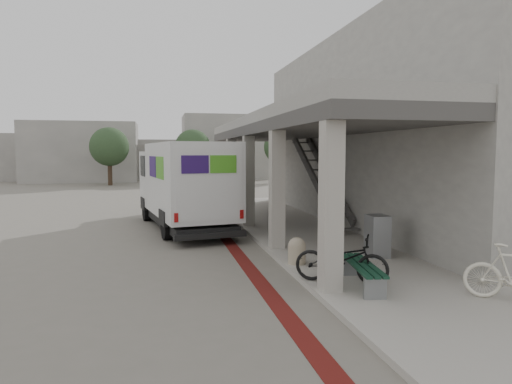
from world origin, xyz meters
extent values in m
plane|color=slate|center=(0.00, 0.00, 0.00)|extent=(120.00, 120.00, 0.00)
cube|color=#5A1512|center=(1.00, 2.00, 0.01)|extent=(0.35, 40.00, 0.01)
cube|color=#A19B91|center=(4.00, 0.00, 0.06)|extent=(4.40, 28.00, 0.12)
cube|color=gray|center=(7.35, 4.50, 3.50)|extent=(4.30, 17.00, 7.00)
cube|color=#494744|center=(3.60, 4.50, 3.50)|extent=(3.40, 16.90, 0.35)
cube|color=gray|center=(3.60, 4.50, 3.85)|extent=(3.40, 16.90, 0.35)
cube|color=gray|center=(-8.00, 34.00, 2.75)|extent=(10.00, 6.00, 5.50)
cube|color=gray|center=(-1.00, 38.00, 2.00)|extent=(8.00, 6.00, 4.00)
cube|color=gray|center=(6.00, 36.00, 3.25)|extent=(9.00, 6.00, 6.50)
cube|color=gray|center=(-14.00, 37.00, 2.25)|extent=(7.00, 5.00, 4.50)
cylinder|color=#38281C|center=(-5.00, 28.00, 1.20)|extent=(0.36, 0.36, 2.40)
sphere|color=#263A22|center=(-5.00, 28.00, 3.20)|extent=(3.20, 3.20, 3.20)
cylinder|color=#38281C|center=(2.00, 30.00, 1.20)|extent=(0.36, 0.36, 2.40)
sphere|color=#263A22|center=(2.00, 30.00, 3.20)|extent=(3.20, 3.20, 3.20)
cylinder|color=#38281C|center=(10.00, 29.00, 1.20)|extent=(0.36, 0.36, 2.40)
sphere|color=#263A22|center=(10.00, 29.00, 3.20)|extent=(3.20, 3.20, 3.20)
cube|color=black|center=(-0.17, 4.90, 0.38)|extent=(3.04, 6.81, 0.28)
cube|color=silver|center=(-0.03, 4.07, 1.83)|extent=(3.04, 5.19, 2.44)
cube|color=silver|center=(-0.57, 7.26, 1.69)|extent=(2.52, 2.13, 2.16)
cube|color=silver|center=(-0.73, 8.23, 0.89)|extent=(2.13, 0.90, 0.75)
cube|color=black|center=(-0.69, 8.00, 2.21)|extent=(2.11, 0.79, 0.99)
cube|color=black|center=(0.39, 1.57, 0.33)|extent=(2.17, 0.59, 0.17)
cube|color=#2A1356|center=(-1.25, 4.53, 2.25)|extent=(0.24, 1.30, 0.70)
cube|color=#459921|center=(-1.02, 3.14, 2.25)|extent=(0.24, 1.30, 0.70)
cube|color=#2A1356|center=(-0.03, 1.56, 2.39)|extent=(0.79, 0.16, 0.52)
cube|color=#459921|center=(0.80, 1.70, 2.39)|extent=(0.79, 0.16, 0.52)
cylinder|color=black|center=(-1.55, 7.14, 0.42)|extent=(0.40, 0.88, 0.85)
cylinder|color=black|center=(0.40, 7.47, 0.42)|extent=(0.40, 0.88, 0.85)
cylinder|color=black|center=(-0.83, 2.88, 0.42)|extent=(0.40, 0.88, 0.85)
cylinder|color=black|center=(1.12, 3.21, 0.42)|extent=(0.40, 0.88, 0.85)
cube|color=gray|center=(2.69, -4.18, 0.32)|extent=(0.41, 0.15, 0.41)
cube|color=gray|center=(2.93, -2.60, 0.32)|extent=(0.41, 0.15, 0.41)
cube|color=#113423|center=(2.66, -3.37, 0.55)|extent=(0.41, 1.91, 0.05)
cube|color=#113423|center=(2.81, -3.39, 0.55)|extent=(0.41, 1.91, 0.05)
cube|color=#113423|center=(2.96, -3.42, 0.55)|extent=(0.41, 1.91, 0.05)
cylinder|color=tan|center=(2.10, -1.37, 0.33)|extent=(0.42, 0.42, 0.42)
sphere|color=tan|center=(2.10, -1.37, 0.54)|extent=(0.42, 0.42, 0.42)
cylinder|color=#9C9376|center=(2.79, -2.02, 0.31)|extent=(0.39, 0.39, 0.39)
sphere|color=#9C9376|center=(2.79, -2.02, 0.51)|extent=(0.39, 0.39, 0.39)
cube|color=gray|center=(4.30, -1.08, 0.64)|extent=(0.51, 0.66, 1.05)
imported|color=black|center=(2.50, -3.08, 0.61)|extent=(1.94, 1.49, 0.98)
camera|label=1|loc=(-1.06, -11.51, 2.74)|focal=32.00mm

